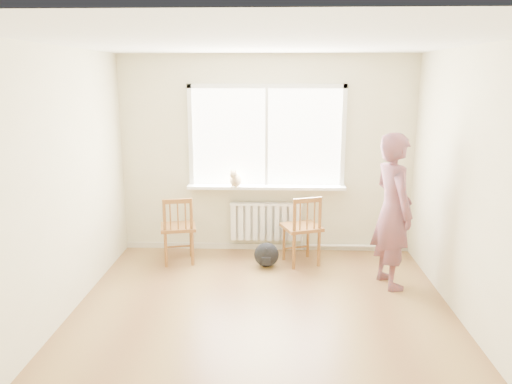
# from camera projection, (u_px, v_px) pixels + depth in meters

# --- Properties ---
(floor) EXTENTS (4.50, 4.50, 0.00)m
(floor) POSITION_uv_depth(u_px,v_px,m) (262.00, 326.00, 4.94)
(floor) COLOR olive
(floor) RESTS_ON ground
(ceiling) EXTENTS (4.50, 4.50, 0.00)m
(ceiling) POSITION_uv_depth(u_px,v_px,m) (263.00, 42.00, 4.32)
(ceiling) COLOR white
(ceiling) RESTS_ON back_wall
(back_wall) EXTENTS (4.00, 0.01, 2.70)m
(back_wall) POSITION_uv_depth(u_px,v_px,m) (267.00, 155.00, 6.82)
(back_wall) COLOR beige
(back_wall) RESTS_ON ground
(window) EXTENTS (2.12, 0.05, 1.42)m
(window) POSITION_uv_depth(u_px,v_px,m) (267.00, 133.00, 6.72)
(window) COLOR white
(window) RESTS_ON back_wall
(windowsill) EXTENTS (2.15, 0.22, 0.04)m
(windowsill) POSITION_uv_depth(u_px,v_px,m) (266.00, 187.00, 6.81)
(windowsill) COLOR white
(windowsill) RESTS_ON back_wall
(radiator) EXTENTS (1.00, 0.12, 0.55)m
(radiator) POSITION_uv_depth(u_px,v_px,m) (266.00, 221.00, 6.94)
(radiator) COLOR white
(radiator) RESTS_ON back_wall
(heating_pipe) EXTENTS (1.40, 0.04, 0.04)m
(heating_pipe) POSITION_uv_depth(u_px,v_px,m) (355.00, 246.00, 7.00)
(heating_pipe) COLOR silver
(heating_pipe) RESTS_ON back_wall
(baseboard) EXTENTS (4.00, 0.03, 0.08)m
(baseboard) POSITION_uv_depth(u_px,v_px,m) (266.00, 246.00, 7.10)
(baseboard) COLOR beige
(baseboard) RESTS_ON ground
(chair_left) EXTENTS (0.53, 0.51, 0.90)m
(chair_left) POSITION_uv_depth(u_px,v_px,m) (178.00, 230.00, 6.50)
(chair_left) COLOR brown
(chair_left) RESTS_ON floor
(chair_right) EXTENTS (0.58, 0.57, 0.93)m
(chair_right) POSITION_uv_depth(u_px,v_px,m) (303.00, 230.00, 6.44)
(chair_right) COLOR brown
(chair_right) RESTS_ON floor
(person) EXTENTS (0.59, 0.75, 1.80)m
(person) POSITION_uv_depth(u_px,v_px,m) (393.00, 211.00, 5.71)
(person) COLOR #D24657
(person) RESTS_ON floor
(cat) EXTENTS (0.21, 0.39, 0.26)m
(cat) POSITION_uv_depth(u_px,v_px,m) (235.00, 179.00, 6.71)
(cat) COLOR beige
(cat) RESTS_ON windowsill
(backpack) EXTENTS (0.35, 0.28, 0.32)m
(backpack) POSITION_uv_depth(u_px,v_px,m) (266.00, 255.00, 6.43)
(backpack) COLOR black
(backpack) RESTS_ON floor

